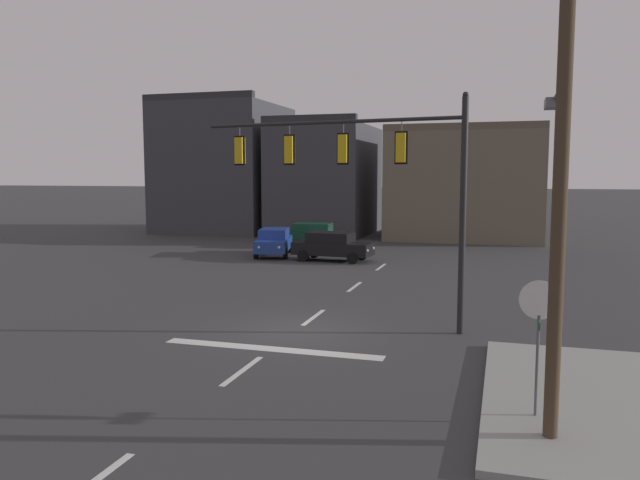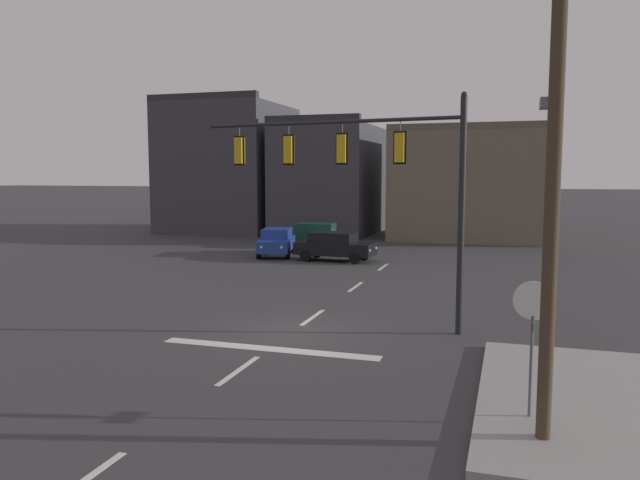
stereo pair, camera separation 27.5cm
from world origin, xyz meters
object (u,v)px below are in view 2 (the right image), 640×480
signal_mast_near_side (365,167)px  car_lot_middle (335,246)px  car_lot_nearside (314,234)px  utility_pole (553,153)px  car_lot_farside (277,241)px  stop_sign (533,316)px

signal_mast_near_side → car_lot_middle: bearing=109.7°
car_lot_nearside → utility_pole: 30.91m
car_lot_farside → car_lot_nearside: bearing=79.9°
signal_mast_near_side → stop_sign: size_ratio=3.16×
signal_mast_near_side → car_lot_nearside: 21.81m
signal_mast_near_side → stop_sign: (4.94, -6.97, -2.95)m
signal_mast_near_side → car_lot_nearside: size_ratio=1.98×
car_lot_middle → car_lot_farside: size_ratio=0.97×
signal_mast_near_side → car_lot_nearside: signal_mast_near_side is taller
car_lot_nearside → stop_sign: bearing=-64.1°
car_lot_middle → utility_pole: 24.30m
signal_mast_near_side → utility_pole: bearing=-56.5°
stop_sign → car_lot_nearside: size_ratio=0.63×
car_lot_nearside → utility_pole: size_ratio=0.47×
car_lot_middle → stop_sign: bearing=-64.6°
car_lot_middle → car_lot_nearside: bearing=117.7°
car_lot_farside → utility_pole: (14.08, -22.85, 4.36)m
signal_mast_near_side → car_lot_middle: (-4.97, 13.87, -4.24)m
signal_mast_near_side → utility_pole: utility_pole is taller
signal_mast_near_side → stop_sign: 9.04m
stop_sign → car_lot_nearside: stop_sign is taller
signal_mast_near_side → utility_pole: size_ratio=0.93×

